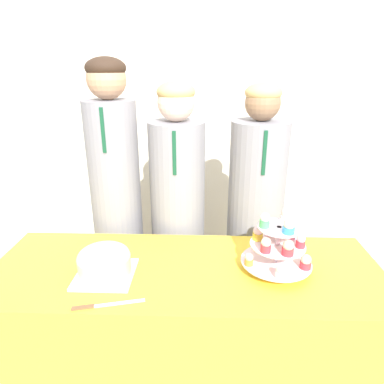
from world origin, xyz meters
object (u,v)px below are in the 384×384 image
(round_cake, at_px, (104,261))
(cake_knife, at_px, (96,306))
(student_0, at_px, (117,210))
(cupcake_stand, at_px, (278,244))
(student_1, at_px, (178,222))
(student_2, at_px, (254,225))

(round_cake, relative_size, cake_knife, 0.91)
(student_0, bearing_deg, round_cake, -81.52)
(round_cake, height_order, cake_knife, round_cake)
(round_cake, bearing_deg, cake_knife, -84.29)
(cake_knife, relative_size, cupcake_stand, 0.87)
(cake_knife, xyz_separation_m, student_1, (0.24, 0.77, -0.03))
(student_1, bearing_deg, cake_knife, -107.38)
(student_0, distance_m, student_1, 0.35)
(cake_knife, xyz_separation_m, cupcake_stand, (0.70, 0.26, 0.12))
(student_0, xyz_separation_m, student_1, (0.35, -0.00, -0.07))
(cupcake_stand, xyz_separation_m, student_2, (-0.02, 0.51, -0.16))
(cake_knife, distance_m, cupcake_stand, 0.76)
(student_0, bearing_deg, cupcake_stand, -32.16)
(round_cake, xyz_separation_m, cupcake_stand, (0.72, 0.07, 0.06))
(round_cake, bearing_deg, cupcake_stand, 5.21)
(round_cake, xyz_separation_m, student_0, (-0.09, 0.57, -0.02))
(round_cake, relative_size, cupcake_stand, 0.80)
(round_cake, xyz_separation_m, student_2, (0.70, 0.57, -0.10))
(round_cake, relative_size, student_2, 0.16)
(round_cake, bearing_deg, student_1, 65.48)
(round_cake, xyz_separation_m, cake_knife, (0.02, -0.20, -0.06))
(cupcake_stand, xyz_separation_m, student_0, (-0.81, 0.51, -0.08))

